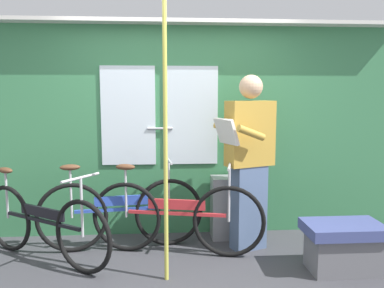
% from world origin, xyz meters
% --- Properties ---
extents(ground_plane, '(6.03, 3.87, 0.04)m').
position_xyz_m(ground_plane, '(0.00, 0.00, -0.02)').
color(ground_plane, '#38383D').
extents(train_door_wall, '(5.03, 0.28, 2.40)m').
position_xyz_m(train_door_wall, '(-0.01, 1.13, 1.25)').
color(train_door_wall, '#387A4C').
rests_on(train_door_wall, ground_plane).
extents(bicycle_near_door, '(1.46, 1.02, 0.89)m').
position_xyz_m(bicycle_near_door, '(-1.34, 0.41, 0.37)').
color(bicycle_near_door, black).
rests_on(bicycle_near_door, ground_plane).
extents(bicycle_leaning_behind, '(1.71, 0.44, 0.93)m').
position_xyz_m(bicycle_leaning_behind, '(-0.61, 0.66, 0.39)').
color(bicycle_leaning_behind, black).
rests_on(bicycle_leaning_behind, ground_plane).
extents(bicycle_by_pole, '(1.74, 0.54, 0.93)m').
position_xyz_m(bicycle_by_pole, '(-0.05, 0.48, 0.39)').
color(bicycle_by_pole, black).
rests_on(bicycle_by_pole, ground_plane).
extents(passenger_reading_newspaper, '(0.64, 0.59, 1.80)m').
position_xyz_m(passenger_reading_newspaper, '(0.71, 0.58, 0.96)').
color(passenger_reading_newspaper, slate).
rests_on(passenger_reading_newspaper, ground_plane).
extents(trash_bin_by_wall, '(0.38, 0.28, 0.69)m').
position_xyz_m(trash_bin_by_wall, '(0.56, 0.91, 0.35)').
color(trash_bin_by_wall, gray).
rests_on(trash_bin_by_wall, ground_plane).
extents(handrail_pole, '(0.04, 0.04, 2.36)m').
position_xyz_m(handrail_pole, '(-0.15, -0.07, 1.18)').
color(handrail_pole, '#C6C14C').
rests_on(handrail_pole, ground_plane).
extents(bench_seat_corner, '(0.70, 0.44, 0.45)m').
position_xyz_m(bench_seat_corner, '(1.46, -0.02, 0.24)').
color(bench_seat_corner, '#3D477F').
rests_on(bench_seat_corner, ground_plane).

